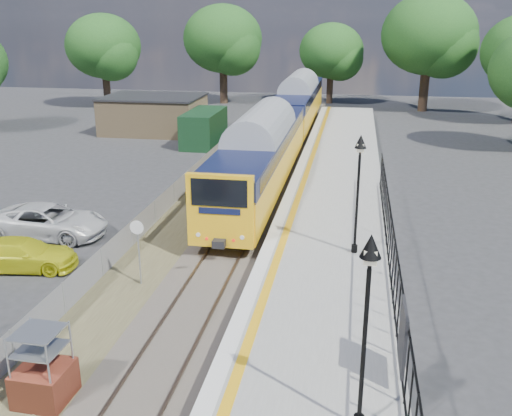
% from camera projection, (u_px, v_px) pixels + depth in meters
% --- Properties ---
extents(ground, '(120.00, 120.00, 0.00)m').
position_uv_depth(ground, '(177.00, 343.00, 17.57)').
color(ground, '#2D2D30').
rests_on(ground, ground).
extents(track_bed, '(5.90, 80.00, 0.29)m').
position_uv_depth(track_bed, '(229.00, 229.00, 26.65)').
color(track_bed, '#473F38').
rests_on(track_bed, ground).
extents(platform, '(5.00, 70.00, 0.90)m').
position_uv_depth(platform, '(328.00, 242.00, 24.21)').
color(platform, gray).
rests_on(platform, ground).
extents(platform_edge, '(0.90, 70.00, 0.01)m').
position_uv_depth(platform_edge, '(280.00, 229.00, 24.40)').
color(platform_edge, silver).
rests_on(platform_edge, platform).
extents(victorian_lamp_south, '(0.44, 0.44, 4.60)m').
position_uv_depth(victorian_lamp_south, '(368.00, 289.00, 11.57)').
color(victorian_lamp_south, black).
rests_on(victorian_lamp_south, platform).
extents(victorian_lamp_north, '(0.44, 0.44, 4.60)m').
position_uv_depth(victorian_lamp_north, '(359.00, 167.00, 20.93)').
color(victorian_lamp_north, black).
rests_on(victorian_lamp_north, platform).
extents(palisade_fence, '(0.12, 26.00, 2.00)m').
position_uv_depth(palisade_fence, '(394.00, 274.00, 18.01)').
color(palisade_fence, black).
rests_on(palisade_fence, platform).
extents(wire_fence, '(0.06, 52.00, 1.20)m').
position_uv_depth(wire_fence, '(168.00, 200.00, 29.26)').
color(wire_fence, '#999EA3').
rests_on(wire_fence, ground).
extents(outbuilding, '(10.80, 10.10, 3.12)m').
position_uv_depth(outbuilding, '(163.00, 116.00, 47.99)').
color(outbuilding, '#967C55').
rests_on(outbuilding, ground).
extents(tree_line, '(56.80, 43.80, 11.88)m').
position_uv_depth(tree_line, '(320.00, 48.00, 54.43)').
color(tree_line, '#332319').
rests_on(tree_line, ground).
extents(train, '(2.82, 40.83, 3.51)m').
position_uv_depth(train, '(285.00, 120.00, 41.48)').
color(train, '#EEAE15').
rests_on(train, ground).
extents(brick_plinth, '(1.35, 1.35, 2.10)m').
position_uv_depth(brick_plinth, '(42.00, 368.00, 14.60)').
color(brick_plinth, brown).
rests_on(brick_plinth, ground).
extents(speed_sign, '(0.52, 0.10, 2.58)m').
position_uv_depth(speed_sign, '(138.00, 242.00, 20.75)').
color(speed_sign, '#999EA3').
rests_on(speed_sign, ground).
extents(car_yellow, '(4.50, 2.39, 1.24)m').
position_uv_depth(car_yellow, '(22.00, 254.00, 22.51)').
color(car_yellow, yellow).
rests_on(car_yellow, ground).
extents(car_white, '(5.37, 2.53, 1.48)m').
position_uv_depth(car_white, '(48.00, 221.00, 25.79)').
color(car_white, silver).
rests_on(car_white, ground).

